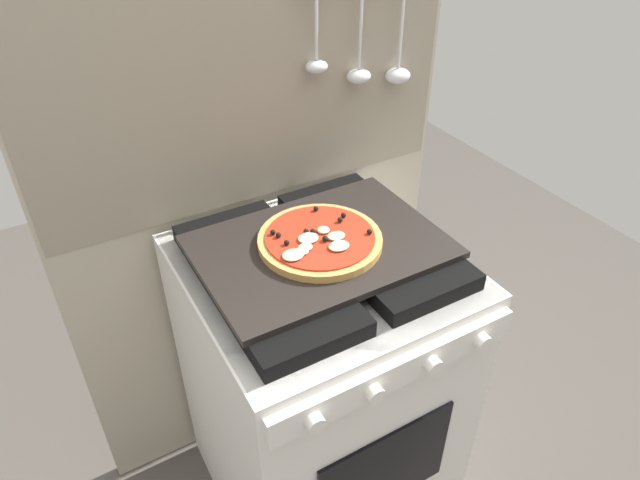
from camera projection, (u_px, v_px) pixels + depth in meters
ground_plane at (320, 476)px, 1.80m from camera, size 4.00×4.00×0.00m
kitchen_backsplash at (261, 219)px, 1.57m from camera, size 1.10×0.09×1.55m
stove at (320, 383)px, 1.53m from camera, size 0.60×0.64×0.90m
baking_tray at (320, 247)px, 1.27m from camera, size 0.54×0.38×0.02m
pizza_left at (321, 240)px, 1.25m from camera, size 0.28×0.28×0.03m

